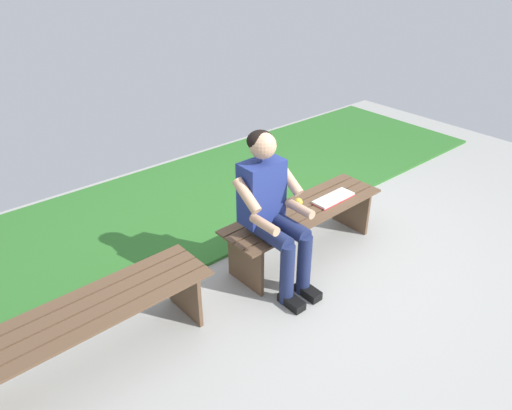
# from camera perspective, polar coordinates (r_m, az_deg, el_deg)

# --- Properties ---
(ground_plane) EXTENTS (10.00, 7.00, 0.04)m
(ground_plane) POSITION_cam_1_polar(r_m,az_deg,el_deg) (3.24, 6.24, -20.33)
(ground_plane) COLOR #9E9E99
(grass_strip) EXTENTS (9.00, 2.02, 0.03)m
(grass_strip) POSITION_cam_1_polar(r_m,az_deg,el_deg) (4.74, -14.76, -2.32)
(grass_strip) COLOR #2D6B28
(grass_strip) RESTS_ON ground
(bench_near) EXTENTS (1.57, 0.49, 0.45)m
(bench_near) POSITION_cam_1_polar(r_m,az_deg,el_deg) (4.06, 5.83, -1.84)
(bench_near) COLOR brown
(bench_near) RESTS_ON ground
(bench_far) EXTENTS (1.63, 0.49, 0.45)m
(bench_far) POSITION_cam_1_polar(r_m,az_deg,el_deg) (3.24, -19.33, -13.20)
(bench_far) COLOR brown
(bench_far) RESTS_ON ground
(person_seated) EXTENTS (0.50, 0.69, 1.26)m
(person_seated) POSITION_cam_1_polar(r_m,az_deg,el_deg) (3.54, 1.95, -0.21)
(person_seated) COLOR navy
(person_seated) RESTS_ON ground
(apple) EXTENTS (0.08, 0.08, 0.08)m
(apple) POSITION_cam_1_polar(r_m,az_deg,el_deg) (4.02, 5.14, 0.32)
(apple) COLOR gold
(apple) RESTS_ON bench_near
(book_open) EXTENTS (0.42, 0.17, 0.02)m
(book_open) POSITION_cam_1_polar(r_m,az_deg,el_deg) (4.18, 9.38, 0.79)
(book_open) COLOR white
(book_open) RESTS_ON bench_near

